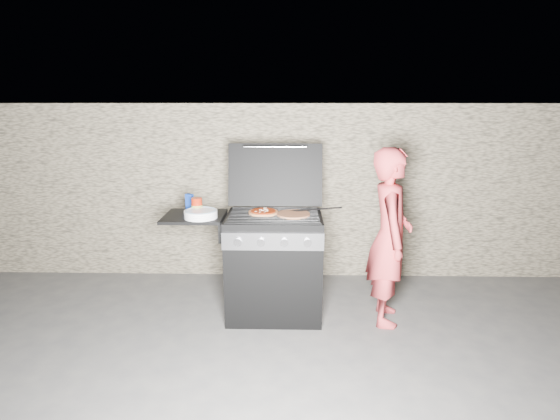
{
  "coord_description": "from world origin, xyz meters",
  "views": [
    {
      "loc": [
        0.13,
        -3.51,
        1.86
      ],
      "look_at": [
        0.05,
        0.0,
        0.95
      ],
      "focal_mm": 28.0,
      "sensor_mm": 36.0,
      "label": 1
    }
  ],
  "objects_px": {
    "sauce_jar": "(197,206)",
    "person": "(390,237)",
    "pizza_topped": "(263,212)",
    "gas_grill": "(245,265)"
  },
  "relations": [
    {
      "from": "sauce_jar",
      "to": "person",
      "type": "xyz_separation_m",
      "value": [
        1.61,
        -0.1,
        -0.23
      ]
    },
    {
      "from": "sauce_jar",
      "to": "person",
      "type": "bearing_deg",
      "value": -3.56
    },
    {
      "from": "gas_grill",
      "to": "person",
      "type": "height_order",
      "value": "person"
    },
    {
      "from": "gas_grill",
      "to": "sauce_jar",
      "type": "distance_m",
      "value": 0.65
    },
    {
      "from": "pizza_topped",
      "to": "person",
      "type": "bearing_deg",
      "value": -5.47
    },
    {
      "from": "person",
      "to": "sauce_jar",
      "type": "bearing_deg",
      "value": 92.85
    },
    {
      "from": "gas_grill",
      "to": "sauce_jar",
      "type": "bearing_deg",
      "value": 175.07
    },
    {
      "from": "gas_grill",
      "to": "sauce_jar",
      "type": "height_order",
      "value": "sauce_jar"
    },
    {
      "from": "pizza_topped",
      "to": "sauce_jar",
      "type": "xyz_separation_m",
      "value": [
        -0.56,
        -0.0,
        0.05
      ]
    },
    {
      "from": "pizza_topped",
      "to": "person",
      "type": "distance_m",
      "value": 1.07
    }
  ]
}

